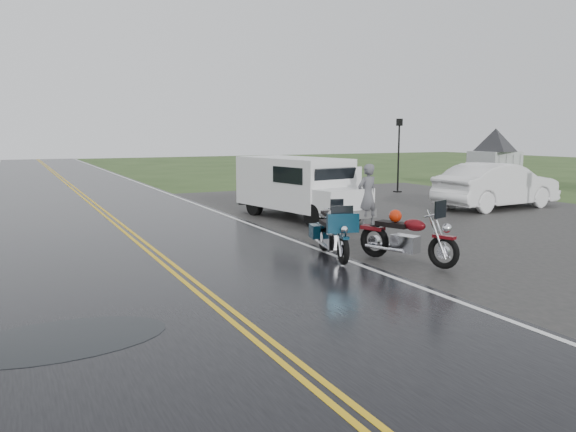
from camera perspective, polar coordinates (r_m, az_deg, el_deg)
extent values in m
plane|color=#2D471E|center=(10.63, -8.80, -7.75)|extent=(120.00, 120.00, 0.00)
cube|color=black|center=(20.20, -17.52, -0.30)|extent=(8.00, 100.00, 0.04)
cube|color=black|center=(20.59, 16.93, -0.13)|extent=(14.00, 24.00, 0.03)
imported|color=#55565B|center=(17.70, 8.04, 1.99)|extent=(0.78, 0.57, 1.97)
imported|color=silver|center=(23.44, 20.48, 2.84)|extent=(5.50, 2.26, 1.77)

